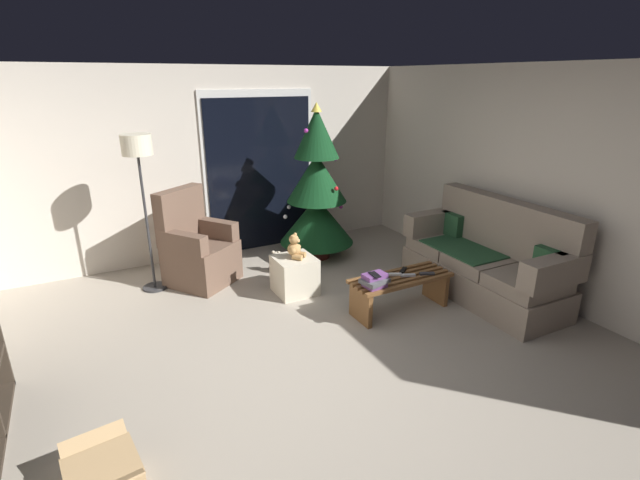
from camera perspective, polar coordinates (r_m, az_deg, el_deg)
The scene contains 20 objects.
ground_plane at distance 4.14m, azimuth -0.36°, elevation -15.01°, with size 7.00×7.00×0.00m, color #9E9384.
wall_back at distance 6.37m, azimuth -13.41°, elevation 9.15°, with size 5.72×0.12×2.50m, color beige.
wall_right at distance 5.47m, azimuth 27.34°, elevation 5.83°, with size 0.12×6.00×2.50m, color beige.
patio_door_frame at distance 6.53m, azimuth -7.47°, elevation 8.42°, with size 1.60×0.02×2.20m, color silver.
patio_door_glass at distance 6.52m, azimuth -7.39°, elevation 7.96°, with size 1.50×0.02×2.10m, color black.
couch at distance 5.48m, azimuth 20.00°, elevation -2.47°, with size 0.81×1.95×1.08m.
coffee_table at distance 4.91m, azimuth 9.95°, elevation -5.87°, with size 1.10×0.40×0.39m.
remote_graphite at distance 4.95m, azimuth 13.17°, elevation -4.08°, with size 0.04×0.16×0.02m, color #333338.
remote_black at distance 4.98m, azimuth 10.31°, elevation -3.72°, with size 0.04×0.16×0.02m, color black.
remote_white at distance 4.86m, azimuth 9.22°, elevation -4.24°, with size 0.04×0.16×0.02m, color silver.
remote_silver at distance 4.87m, azimuth 10.87°, elevation -4.33°, with size 0.04×0.16×0.02m, color #ADADB2.
book_stack at distance 4.57m, azimuth 6.81°, elevation -5.02°, with size 0.29×0.25×0.13m.
cell_phone at distance 4.52m, azimuth 6.83°, elevation -4.30°, with size 0.07×0.14×0.01m, color black.
christmas_tree at distance 6.09m, azimuth -0.42°, elevation 5.94°, with size 1.00×1.00×2.06m.
armchair at distance 5.65m, azimuth -15.00°, elevation -1.25°, with size 0.95×0.96×1.13m.
floor_lamp at distance 5.34m, azimuth -21.64°, elevation 9.16°, with size 0.32×0.32×1.78m.
ottoman at distance 5.25m, azimuth -3.18°, elevation -4.38°, with size 0.44×0.44×0.43m, color beige.
teddy_bear_honey at distance 5.12m, azimuth -3.14°, elevation -0.97°, with size 0.21×0.22×0.29m.
teddy_bear_cream_by_tree at distance 5.86m, azimuth -5.41°, elevation -2.82°, with size 0.21×0.22×0.29m.
cardboard_box_open_near_shelf at distance 3.27m, azimuth -25.24°, elevation -25.43°, with size 0.44×0.56×0.31m.
Camera 1 is at (-1.57, -3.02, 2.35)m, focal length 25.73 mm.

